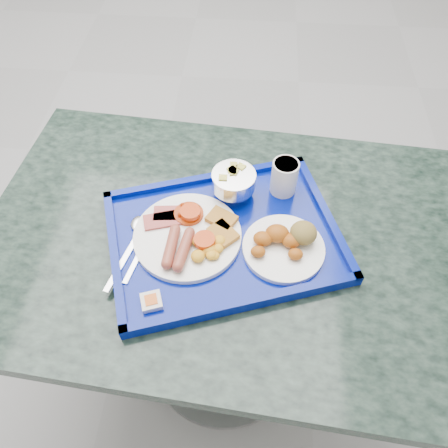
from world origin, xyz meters
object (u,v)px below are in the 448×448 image
at_px(main_plate, 190,235).
at_px(tray, 224,237).
at_px(bread_plate, 286,243).
at_px(juice_cup, 284,176).
at_px(table, 225,275).
at_px(fruit_bowl, 234,181).

bearing_deg(main_plate, tray, 11.29).
bearing_deg(bread_plate, juice_cup, 91.85).
distance_m(table, tray, 0.19).
height_order(bread_plate, juice_cup, juice_cup).
distance_m(table, juice_cup, 0.30).
bearing_deg(tray, fruit_bowl, 84.36).
relative_size(bread_plate, juice_cup, 2.04).
xyz_separation_m(table, fruit_bowl, (0.01, 0.11, 0.24)).
distance_m(fruit_bowl, juice_cup, 0.12).
distance_m(tray, bread_plate, 0.14).
height_order(tray, juice_cup, juice_cup).
relative_size(main_plate, juice_cup, 2.73).
distance_m(main_plate, juice_cup, 0.26).
xyz_separation_m(table, bread_plate, (0.13, -0.04, 0.21)).
height_order(main_plate, juice_cup, juice_cup).
xyz_separation_m(main_plate, bread_plate, (0.20, -0.01, 0.01)).
xyz_separation_m(bread_plate, juice_cup, (-0.01, 0.17, 0.03)).
distance_m(tray, main_plate, 0.08).
bearing_deg(main_plate, fruit_bowl, 58.36).
bearing_deg(juice_cup, main_plate, -141.30).
xyz_separation_m(table, juice_cup, (0.13, 0.13, 0.24)).
bearing_deg(juice_cup, bread_plate, -88.15).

